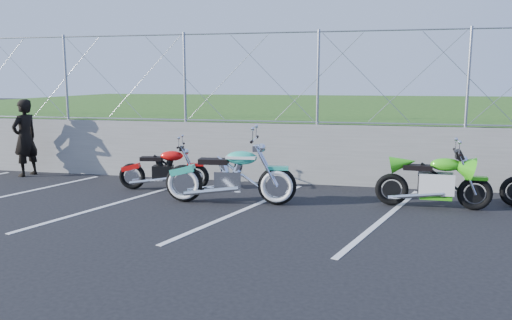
% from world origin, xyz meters
% --- Properties ---
extents(ground, '(90.00, 90.00, 0.00)m').
position_xyz_m(ground, '(0.00, 0.00, 0.00)').
color(ground, black).
rests_on(ground, ground).
extents(retaining_wall, '(30.00, 0.22, 1.30)m').
position_xyz_m(retaining_wall, '(0.00, 3.50, 0.65)').
color(retaining_wall, slate).
rests_on(retaining_wall, ground).
extents(grass_field, '(30.00, 20.00, 1.30)m').
position_xyz_m(grass_field, '(0.00, 13.50, 0.65)').
color(grass_field, '#264F15').
rests_on(grass_field, ground).
extents(chain_link_fence, '(28.00, 0.03, 2.00)m').
position_xyz_m(chain_link_fence, '(0.00, 3.50, 2.30)').
color(chain_link_fence, gray).
rests_on(chain_link_fence, retaining_wall).
extents(parking_lines, '(18.29, 4.31, 0.01)m').
position_xyz_m(parking_lines, '(1.20, 1.00, 0.00)').
color(parking_lines, silver).
rests_on(parking_lines, ground).
extents(cruiser_turquoise, '(2.44, 0.77, 1.21)m').
position_xyz_m(cruiser_turquoise, '(-0.34, 1.37, 0.49)').
color(cruiser_turquoise, black).
rests_on(cruiser_turquoise, ground).
extents(naked_orange, '(1.87, 0.63, 0.94)m').
position_xyz_m(naked_orange, '(-1.99, 2.21, 0.40)').
color(naked_orange, black).
rests_on(naked_orange, ground).
extents(sportbike_green, '(1.99, 0.71, 1.03)m').
position_xyz_m(sportbike_green, '(3.26, 1.85, 0.45)').
color(sportbike_green, black).
rests_on(sportbike_green, ground).
extents(person_standing, '(0.55, 0.73, 1.81)m').
position_xyz_m(person_standing, '(-5.79, 2.91, 0.91)').
color(person_standing, black).
rests_on(person_standing, ground).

